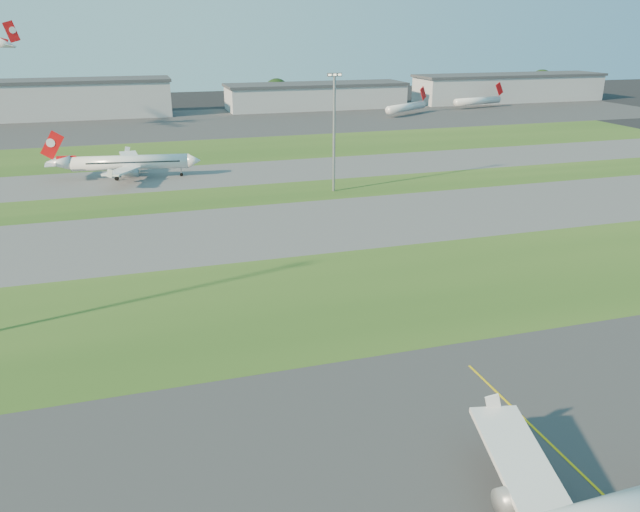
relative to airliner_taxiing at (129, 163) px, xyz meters
name	(u,v)px	position (x,y,z in m)	size (l,w,h in m)	color
grass_strip_a	(357,294)	(28.71, -83.04, -3.76)	(300.00, 34.00, 0.01)	#244818
taxiway_a	(296,226)	(28.71, -50.04, -3.76)	(300.00, 32.00, 0.01)	#515154
grass_strip_b	(267,194)	(28.71, -25.04, -3.76)	(300.00, 18.00, 0.01)	#244818
taxiway_b	(248,173)	(28.71, -3.04, -3.76)	(300.00, 26.00, 0.01)	#515154
grass_strip_c	(227,150)	(28.71, 29.96, -3.76)	(300.00, 40.00, 0.01)	#244818
apron_far	(203,123)	(28.71, 89.96, -3.76)	(400.00, 80.00, 0.01)	#333335
airliner_taxiing	(129,163)	(0.00, 0.00, 0.00)	(34.24, 28.85, 10.72)	silver
mini_jet_near	(406,107)	(113.39, 87.12, -0.48)	(25.03, 16.86, 9.48)	silver
mini_jet_far	(478,101)	(154.54, 99.53, -0.48)	(28.28, 8.82, 9.48)	silver
light_mast_centre	(334,125)	(43.71, -27.04, 11.05)	(3.20, 0.70, 25.80)	gray
hangar_west	(81,98)	(-16.29, 119.96, 3.87)	(71.40, 23.00, 15.20)	#ABADB3
hangar_east	(316,96)	(83.71, 119.96, 1.87)	(81.60, 23.00, 11.20)	#ABADB3
hangar_far_east	(509,87)	(183.71, 119.96, 2.87)	(96.90, 23.00, 13.20)	#ABADB3
tree_mid_west	(144,98)	(8.71, 130.96, 2.07)	(9.90, 9.90, 10.80)	black
tree_mid_east	(277,91)	(68.71, 133.96, 3.05)	(11.55, 11.55, 12.60)	black
tree_east	(425,89)	(143.71, 131.96, 2.40)	(10.45, 10.45, 11.40)	black
tree_far_east	(541,82)	(213.71, 135.96, 3.70)	(12.65, 12.65, 13.80)	black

